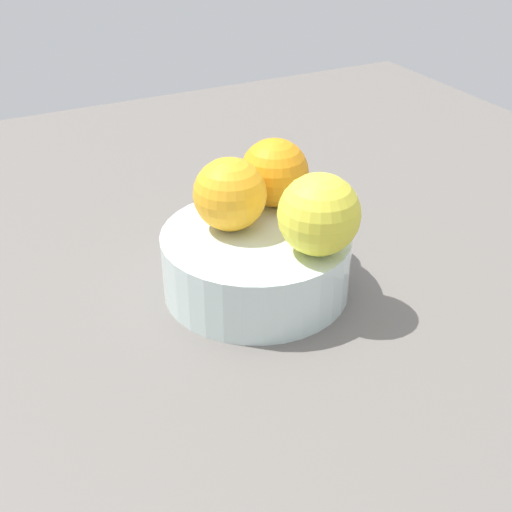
{
  "coord_description": "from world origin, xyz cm",
  "views": [
    {
      "loc": [
        45.15,
        -22.9,
        34.36
      ],
      "look_at": [
        0.0,
        0.0,
        3.38
      ],
      "focal_mm": 47.73,
      "sensor_mm": 36.0,
      "label": 1
    }
  ],
  "objects_px": {
    "orange_in_bowl_0": "(230,194)",
    "orange_in_bowl_1": "(319,214)",
    "fruit_bowl": "(256,263)",
    "orange_in_bowl_2": "(274,173)"
  },
  "relations": [
    {
      "from": "fruit_bowl",
      "to": "orange_in_bowl_0",
      "type": "distance_m",
      "value": 0.07
    },
    {
      "from": "orange_in_bowl_1",
      "to": "orange_in_bowl_2",
      "type": "bearing_deg",
      "value": 174.69
    },
    {
      "from": "orange_in_bowl_2",
      "to": "fruit_bowl",
      "type": "bearing_deg",
      "value": -43.27
    },
    {
      "from": "orange_in_bowl_0",
      "to": "orange_in_bowl_1",
      "type": "height_order",
      "value": "orange_in_bowl_1"
    },
    {
      "from": "orange_in_bowl_0",
      "to": "orange_in_bowl_2",
      "type": "height_order",
      "value": "same"
    },
    {
      "from": "orange_in_bowl_1",
      "to": "orange_in_bowl_0",
      "type": "bearing_deg",
      "value": -145.98
    },
    {
      "from": "orange_in_bowl_1",
      "to": "orange_in_bowl_2",
      "type": "xyz_separation_m",
      "value": [
        -0.09,
        0.01,
        -0.0
      ]
    },
    {
      "from": "orange_in_bowl_0",
      "to": "orange_in_bowl_2",
      "type": "xyz_separation_m",
      "value": [
        -0.02,
        0.05,
        -0.0
      ]
    },
    {
      "from": "orange_in_bowl_0",
      "to": "orange_in_bowl_1",
      "type": "bearing_deg",
      "value": 34.02
    },
    {
      "from": "fruit_bowl",
      "to": "orange_in_bowl_2",
      "type": "distance_m",
      "value": 0.08
    }
  ]
}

